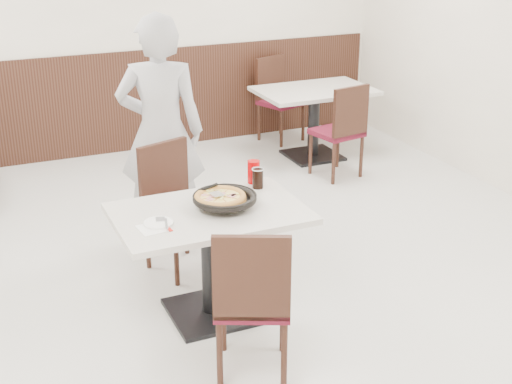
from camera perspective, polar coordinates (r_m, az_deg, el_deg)
name	(u,v)px	position (r m, az deg, el deg)	size (l,w,h in m)	color
floor	(250,295)	(5.04, -0.46, -8.26)	(7.00, 7.00, 0.00)	#ADADA8
wall_back	(118,23)	(7.78, -11.01, 13.15)	(6.00, 0.04, 2.80)	white
wainscot_back	(124,102)	(7.93, -10.54, 7.06)	(5.90, 0.03, 1.10)	black
main_table	(211,264)	(4.66, -3.65, -5.74)	(1.20, 0.80, 0.75)	beige
chair_near	(252,297)	(4.08, -0.29, -8.43)	(0.42, 0.42, 0.95)	black
chair_far	(180,210)	(5.22, -6.08, -1.47)	(0.42, 0.42, 0.95)	black
trivet	(219,205)	(4.53, -3.00, -1.06)	(0.13, 0.13, 0.04)	black
pizza_pan	(225,202)	(4.52, -2.51, -0.78)	(0.34, 0.34, 0.01)	black
pizza	(220,199)	(4.51, -2.88, -0.59)	(0.33, 0.33, 0.02)	#B18448
pizza_server	(217,194)	(4.51, -3.16, -0.16)	(0.07, 0.09, 0.00)	white
napkin	(153,228)	(4.29, -8.21, -2.88)	(0.17, 0.17, 0.00)	white
side_plate	(158,223)	(4.34, -7.82, -2.48)	(0.18, 0.18, 0.01)	white
fork	(166,224)	(4.30, -7.19, -2.53)	(0.01, 0.16, 0.00)	white
cola_glass	(258,179)	(4.83, 0.15, 1.06)	(0.07, 0.07, 0.13)	black
red_cup	(254,172)	(4.92, -0.19, 1.63)	(0.08, 0.08, 0.16)	#A80002
diner_person	(161,132)	(5.56, -7.62, 4.77)	(0.67, 0.44, 1.83)	#B8B8BE
bg_table_right	(313,123)	(7.67, 4.62, 5.50)	(1.20, 0.80, 0.75)	beige
bg_chair_right_near	(337,130)	(7.11, 6.48, 4.94)	(0.42, 0.42, 0.95)	black
bg_chair_right_far	(281,100)	(8.19, 2.04, 7.34)	(0.42, 0.42, 0.95)	black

